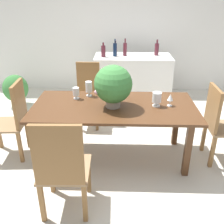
% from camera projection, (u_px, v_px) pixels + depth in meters
% --- Properties ---
extents(ground_plane, '(7.04, 7.04, 0.00)m').
position_uv_depth(ground_plane, '(114.00, 150.00, 3.60)').
color(ground_plane, beige).
extents(back_wall, '(6.40, 0.10, 2.60)m').
position_uv_depth(back_wall, '(118.00, 30.00, 5.39)').
color(back_wall, white).
rests_on(back_wall, ground).
extents(dining_table, '(2.02, 0.98, 0.76)m').
position_uv_depth(dining_table, '(114.00, 112.00, 3.19)').
color(dining_table, '#4C2D19').
rests_on(dining_table, ground).
extents(chair_foot_end, '(0.44, 0.45, 1.00)m').
position_uv_depth(chair_foot_end, '(218.00, 121.00, 3.19)').
color(chair_foot_end, brown).
rests_on(chair_foot_end, ground).
extents(chair_near_left, '(0.49, 0.49, 1.07)m').
position_uv_depth(chair_near_left, '(62.00, 166.00, 2.32)').
color(chair_near_left, brown).
rests_on(chair_near_left, ground).
extents(chair_far_left, '(0.42, 0.42, 1.03)m').
position_uv_depth(chair_far_left, '(88.00, 92.00, 4.14)').
color(chair_far_left, brown).
rests_on(chair_far_left, ground).
extents(chair_head_end, '(0.50, 0.46, 1.03)m').
position_uv_depth(chair_head_end, '(13.00, 117.00, 3.28)').
color(chair_head_end, brown).
rests_on(chair_head_end, ground).
extents(flower_centerpiece, '(0.45, 0.45, 0.52)m').
position_uv_depth(flower_centerpiece, '(113.00, 85.00, 2.99)').
color(flower_centerpiece, gray).
rests_on(flower_centerpiece, dining_table).
extents(crystal_vase_left, '(0.11, 0.11, 0.18)m').
position_uv_depth(crystal_vase_left, '(157.00, 98.00, 3.09)').
color(crystal_vase_left, silver).
rests_on(crystal_vase_left, dining_table).
extents(crystal_vase_center_near, '(0.09, 0.09, 0.20)m').
position_uv_depth(crystal_vase_center_near, '(89.00, 88.00, 3.39)').
color(crystal_vase_center_near, silver).
rests_on(crystal_vase_center_near, dining_table).
extents(crystal_vase_right, '(0.08, 0.08, 0.15)m').
position_uv_depth(crystal_vase_right, '(76.00, 92.00, 3.31)').
color(crystal_vase_right, silver).
rests_on(crystal_vase_right, dining_table).
extents(wine_glass, '(0.07, 0.07, 0.15)m').
position_uv_depth(wine_glass, '(170.00, 98.00, 3.09)').
color(wine_glass, silver).
rests_on(wine_glass, dining_table).
extents(kitchen_counter, '(1.45, 0.68, 0.94)m').
position_uv_depth(kitchen_counter, '(132.00, 80.00, 4.99)').
color(kitchen_counter, silver).
rests_on(kitchen_counter, ground).
extents(wine_bottle_dark, '(0.08, 0.08, 0.29)m').
position_uv_depth(wine_bottle_dark, '(157.00, 49.00, 4.80)').
color(wine_bottle_dark, '#511E28').
rests_on(wine_bottle_dark, kitchen_counter).
extents(wine_bottle_clear, '(0.08, 0.08, 0.26)m').
position_uv_depth(wine_bottle_clear, '(103.00, 51.00, 4.69)').
color(wine_bottle_clear, '#511E28').
rests_on(wine_bottle_clear, kitchen_counter).
extents(wine_bottle_amber, '(0.07, 0.07, 0.32)m').
position_uv_depth(wine_bottle_amber, '(125.00, 49.00, 4.76)').
color(wine_bottle_amber, '#511E28').
rests_on(wine_bottle_amber, kitchen_counter).
extents(wine_bottle_green, '(0.06, 0.06, 0.26)m').
position_uv_depth(wine_bottle_green, '(115.00, 49.00, 4.87)').
color(wine_bottle_green, '#511E28').
rests_on(wine_bottle_green, kitchen_counter).
extents(wine_bottle_tall, '(0.07, 0.07, 0.32)m').
position_uv_depth(wine_bottle_tall, '(115.00, 49.00, 4.72)').
color(wine_bottle_tall, '#0F1E38').
rests_on(wine_bottle_tall, kitchen_counter).
extents(potted_plant_floor, '(0.47, 0.47, 0.62)m').
position_uv_depth(potted_plant_floor, '(16.00, 89.00, 4.88)').
color(potted_plant_floor, '#423D38').
rests_on(potted_plant_floor, ground).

